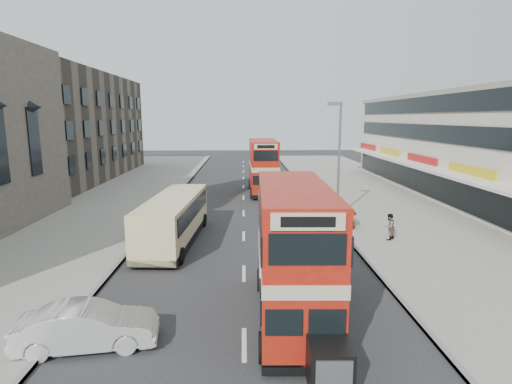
% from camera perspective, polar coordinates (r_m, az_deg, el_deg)
% --- Properties ---
extents(road_surface, '(12.00, 90.00, 0.01)m').
position_cam_1_polar(road_surface, '(30.70, -1.75, -2.99)').
color(road_surface, '#28282B').
rests_on(road_surface, ground).
extents(pavement_right, '(12.00, 90.00, 0.15)m').
position_cam_1_polar(pavement_right, '(32.95, 19.63, -2.54)').
color(pavement_right, gray).
rests_on(pavement_right, ground).
extents(pavement_left, '(12.00, 90.00, 0.15)m').
position_cam_1_polar(pavement_left, '(32.95, -23.13, -2.78)').
color(pavement_left, gray).
rests_on(pavement_left, ground).
extents(kerb_left, '(0.20, 90.00, 0.16)m').
position_cam_1_polar(kerb_left, '(31.29, -13.00, -2.87)').
color(kerb_left, gray).
rests_on(kerb_left, ground).
extents(kerb_right, '(0.20, 90.00, 0.16)m').
position_cam_1_polar(kerb_right, '(31.29, 9.51, -2.74)').
color(kerb_right, gray).
rests_on(kerb_right, ground).
extents(brick_terrace, '(14.00, 28.00, 12.00)m').
position_cam_1_polar(brick_terrace, '(52.70, -26.75, 8.09)').
color(brick_terrace, '#66594C').
rests_on(brick_terrace, ground).
extents(commercial_row, '(9.90, 46.20, 9.30)m').
position_cam_1_polar(commercial_row, '(37.67, 30.32, 5.31)').
color(commercial_row, beige).
rests_on(commercial_row, ground).
extents(street_lamp, '(1.00, 0.20, 8.12)m').
position_cam_1_polar(street_lamp, '(28.72, 11.39, 5.55)').
color(street_lamp, slate).
rests_on(street_lamp, ground).
extents(bus_main, '(2.53, 8.53, 4.67)m').
position_cam_1_polar(bus_main, '(14.46, 5.24, -8.38)').
color(bus_main, black).
rests_on(bus_main, ground).
extents(bus_second, '(2.52, 8.80, 4.84)m').
position_cam_1_polar(bus_second, '(38.48, 1.01, 3.58)').
color(bus_second, black).
rests_on(bus_second, ground).
extents(coach, '(2.96, 9.41, 2.46)m').
position_cam_1_polar(coach, '(23.83, -11.38, -3.54)').
color(coach, black).
rests_on(coach, ground).
extents(car_left_front, '(4.40, 2.05, 1.40)m').
position_cam_1_polar(car_left_front, '(14.33, -22.41, -16.96)').
color(car_left_front, silver).
rests_on(car_left_front, ground).
extents(car_right_a, '(4.59, 2.12, 1.30)m').
position_cam_1_polar(car_right_a, '(26.63, 8.74, -3.76)').
color(car_right_a, '#A62D10').
rests_on(car_right_a, ground).
extents(car_right_b, '(4.32, 2.20, 1.17)m').
position_cam_1_polar(car_right_b, '(32.60, 7.36, -1.24)').
color(car_right_b, '#BC5F12').
rests_on(car_right_b, ground).
extents(car_right_c, '(3.63, 1.70, 1.20)m').
position_cam_1_polar(car_right_c, '(44.97, 4.57, 2.04)').
color(car_right_c, teal).
rests_on(car_right_c, ground).
extents(pedestrian_near, '(0.68, 0.68, 1.56)m').
position_cam_1_polar(pedestrian_near, '(24.71, 18.09, -4.61)').
color(pedestrian_near, gray).
rests_on(pedestrian_near, pavement_right).
extents(cyclist, '(0.75, 1.63, 2.21)m').
position_cam_1_polar(cyclist, '(32.19, 4.87, -0.95)').
color(cyclist, gray).
rests_on(cyclist, ground).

